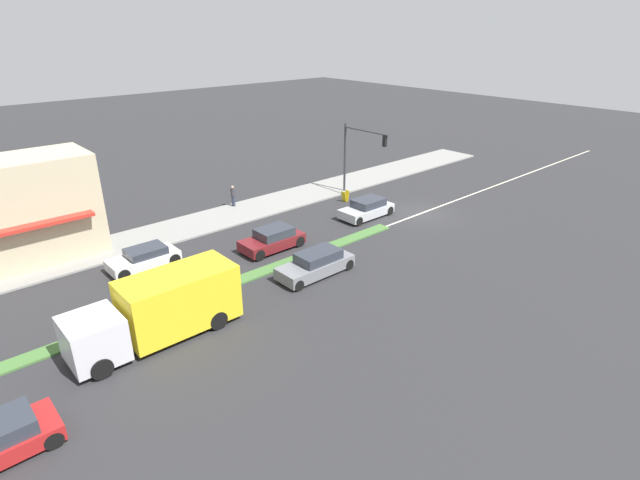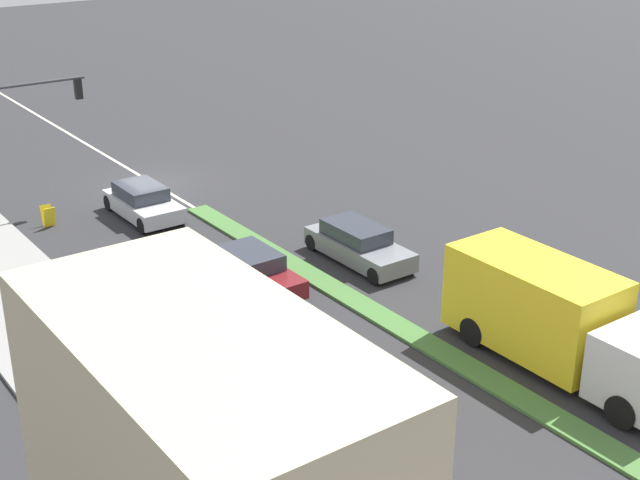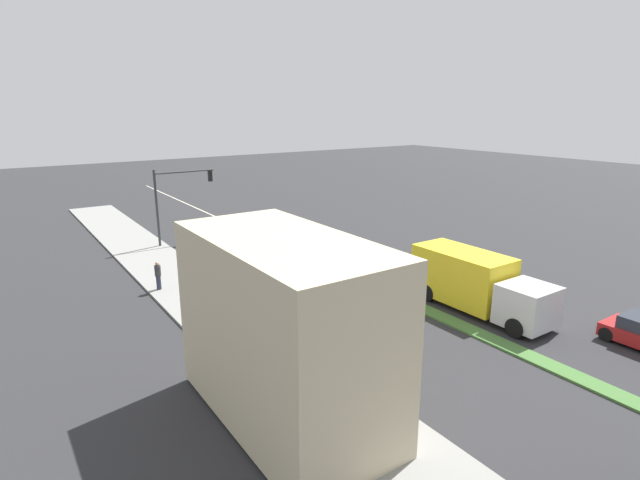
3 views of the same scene
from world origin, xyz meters
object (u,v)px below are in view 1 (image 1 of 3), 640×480
object	(u,v)px
delivery_truck	(161,308)
pedestrian	(233,195)
van_white	(144,258)
warning_aframe_sign	(345,196)
traffic_signal_main	(358,149)
suv_grey	(316,264)
sedan_silver	(367,209)
sedan_maroon	(273,239)

from	to	relation	value
delivery_truck	pedestrian	bearing A→B (deg)	-42.89
pedestrian	van_white	xyz separation A→B (m)	(-5.38, 9.44, -0.37)
warning_aframe_sign	pedestrian	bearing A→B (deg)	58.12
traffic_signal_main	suv_grey	bearing A→B (deg)	125.53
traffic_signal_main	sedan_silver	size ratio (longest dim) A/B	1.36
pedestrian	van_white	size ratio (longest dim) A/B	0.41
delivery_truck	sedan_silver	bearing A→B (deg)	-76.16
delivery_truck	van_white	xyz separation A→B (m)	(7.20, -2.25, -0.86)
traffic_signal_main	warning_aframe_sign	bearing A→B (deg)	102.75
suv_grey	van_white	bearing A→B (deg)	43.67
delivery_truck	warning_aframe_sign	bearing A→B (deg)	-67.42
suv_grey	sedan_maroon	xyz separation A→B (m)	(4.40, -0.23, 0.01)
van_white	suv_grey	bearing A→B (deg)	-136.33
traffic_signal_main	sedan_maroon	world-z (taller)	traffic_signal_main
traffic_signal_main	sedan_maroon	bearing A→B (deg)	108.95
van_white	pedestrian	bearing A→B (deg)	-60.33
warning_aframe_sign	suv_grey	size ratio (longest dim) A/B	0.18
warning_aframe_sign	suv_grey	world-z (taller)	suv_grey
van_white	suv_grey	xyz separation A→B (m)	(-7.20, -6.87, 0.05)
pedestrian	warning_aframe_sign	xyz separation A→B (m)	(-4.63, -7.44, -0.55)
delivery_truck	van_white	size ratio (longest dim) A/B	1.91
warning_aframe_sign	delivery_truck	xyz separation A→B (m)	(-7.95, 19.12, 1.04)
delivery_truck	van_white	world-z (taller)	delivery_truck
pedestrian	van_white	bearing A→B (deg)	119.67
warning_aframe_sign	van_white	size ratio (longest dim) A/B	0.21
warning_aframe_sign	delivery_truck	bearing A→B (deg)	112.58
suv_grey	warning_aframe_sign	bearing A→B (deg)	-51.53
delivery_truck	sedan_maroon	world-z (taller)	delivery_truck
van_white	sedan_silver	bearing A→B (deg)	-100.17
traffic_signal_main	pedestrian	xyz separation A→B (m)	(4.25, 9.09, -2.93)
van_white	sedan_maroon	distance (m)	7.63
delivery_truck	sedan_maroon	bearing A→B (deg)	-64.79
pedestrian	sedan_maroon	size ratio (longest dim) A/B	0.40
pedestrian	warning_aframe_sign	distance (m)	8.78
delivery_truck	sedan_maroon	xyz separation A→B (m)	(4.40, -9.35, -0.81)
sedan_silver	sedan_maroon	xyz separation A→B (m)	(0.00, 8.51, 0.01)
suv_grey	pedestrian	bearing A→B (deg)	-11.53
pedestrian	sedan_silver	xyz separation A→B (m)	(-8.18, -6.17, -0.33)
warning_aframe_sign	sedan_silver	distance (m)	3.78
delivery_truck	van_white	distance (m)	7.59
traffic_signal_main	warning_aframe_sign	distance (m)	3.86
sedan_silver	van_white	bearing A→B (deg)	79.83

